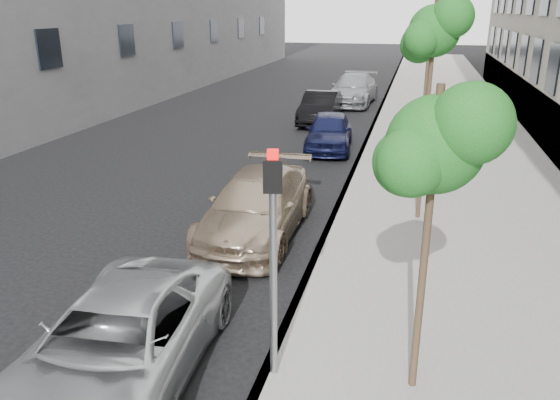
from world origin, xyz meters
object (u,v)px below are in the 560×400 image
at_px(sedan_black, 320,108).
at_px(minivan, 118,343).
at_px(tree_mid, 435,32).
at_px(tree_far, 431,29).
at_px(signal_pole, 273,241).
at_px(sedan_rear, 353,89).
at_px(sedan_blue, 329,131).
at_px(suv, 257,205).
at_px(tree_near, 438,145).

bearing_deg(sedan_black, minivan, -88.90).
relative_size(tree_mid, tree_far, 1.02).
bearing_deg(minivan, tree_far, 69.94).
xyz_separation_m(signal_pole, sedan_rear, (-1.76, 23.93, -1.36)).
bearing_deg(sedan_rear, sedan_blue, -85.28).
xyz_separation_m(suv, sedan_blue, (0.31, 8.41, -0.02)).
relative_size(minivan, sedan_rear, 0.86).
relative_size(minivan, suv, 0.96).
relative_size(tree_near, signal_pole, 1.28).
xyz_separation_m(minivan, sedan_rear, (0.29, 24.50, 0.14)).
height_order(signal_pole, sedan_rear, signal_pole).
bearing_deg(tree_far, signal_pole, -98.31).
relative_size(suv, sedan_rear, 0.89).
relative_size(tree_mid, sedan_blue, 1.27).
distance_m(tree_mid, minivan, 9.14).
bearing_deg(sedan_blue, tree_mid, -69.01).
height_order(tree_far, sedan_rear, tree_far).
relative_size(tree_far, minivan, 1.07).
relative_size(tree_near, sedan_black, 0.97).
bearing_deg(tree_near, tree_far, 90.00).
bearing_deg(tree_near, sedan_black, 104.02).
bearing_deg(sedan_rear, sedan_black, -95.49).
relative_size(tree_mid, minivan, 1.10).
xyz_separation_m(minivan, sedan_black, (-0.53, 18.83, 0.05)).
distance_m(signal_pole, sedan_black, 18.49).
bearing_deg(signal_pole, sedan_black, 85.89).
height_order(tree_mid, sedan_black, tree_mid).
bearing_deg(tree_mid, sedan_blue, 116.22).
relative_size(tree_far, signal_pole, 1.56).
bearing_deg(minivan, sedan_blue, 83.40).
xyz_separation_m(tree_far, sedan_blue, (-3.33, 0.26, -3.66)).
height_order(tree_near, sedan_black, tree_near).
xyz_separation_m(tree_far, sedan_rear, (-3.69, 10.73, -3.55)).
bearing_deg(tree_near, minivan, -169.01).
height_order(tree_near, signal_pole, tree_near).
xyz_separation_m(minivan, suv, (0.34, 5.62, 0.06)).
bearing_deg(sedan_rear, tree_near, -78.42).
relative_size(tree_far, sedan_blue, 1.25).
distance_m(tree_near, tree_mid, 6.58).
bearing_deg(tree_far, tree_near, -90.00).
bearing_deg(tree_near, suv, 126.90).
height_order(tree_near, tree_far, tree_far).
bearing_deg(tree_mid, tree_near, -90.00).
xyz_separation_m(tree_near, sedan_blue, (-3.33, 13.26, -2.80)).
bearing_deg(suv, sedan_blue, 87.27).
height_order(sedan_blue, sedan_rear, sedan_rear).
xyz_separation_m(tree_near, tree_far, (0.00, 13.00, 0.86)).
bearing_deg(signal_pole, tree_near, -6.35).
xyz_separation_m(tree_mid, signal_pole, (-1.93, -6.70, -2.34)).
xyz_separation_m(tree_near, tree_mid, (-0.00, 6.50, 1.01)).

